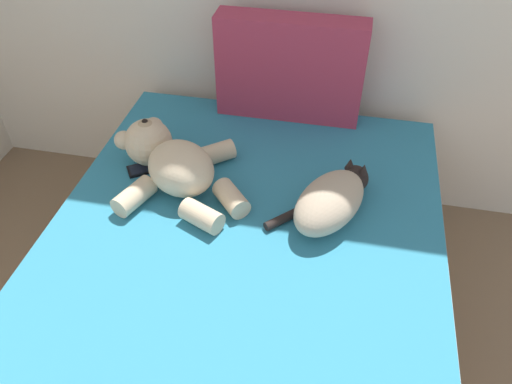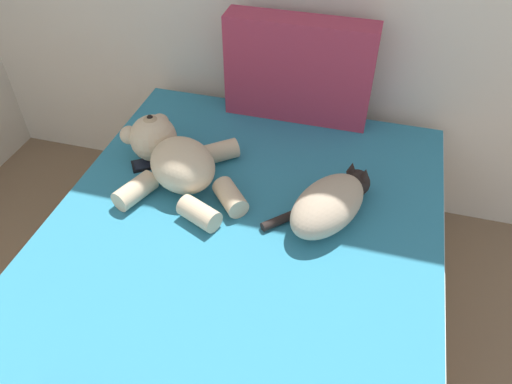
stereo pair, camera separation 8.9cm
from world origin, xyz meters
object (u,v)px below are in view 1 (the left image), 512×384
bed (235,320)px  cat (332,200)px  cell_phone (147,168)px  teddy_bear (172,162)px  patterned_cushion (290,69)px

bed → cat: (0.28, 0.31, 0.35)m
cat → cell_phone: 0.74m
bed → cat: bearing=48.0°
bed → cell_phone: bearing=136.6°
teddy_bear → cell_phone: size_ratio=3.56×
teddy_bear → cell_phone: bearing=162.7°
patterned_cushion → teddy_bear: size_ratio=1.06×
cat → cell_phone: (-0.72, 0.11, -0.07)m
bed → cell_phone: (-0.45, 0.42, 0.28)m
cat → cell_phone: size_ratio=2.55×
cat → teddy_bear: size_ratio=0.72×
bed → cell_phone: 0.67m
teddy_bear → bed: bearing=-50.0°
cat → cell_phone: bearing=171.4°
patterned_cushion → cat: patterned_cushion is taller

